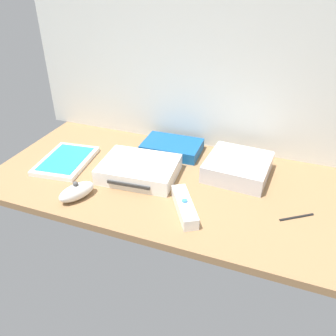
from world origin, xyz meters
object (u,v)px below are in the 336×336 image
object	(u,v)px
network_router	(172,147)
remote_wand	(184,206)
game_case	(66,161)
game_console	(139,169)
remote_nunchuk	(77,192)
stylus_pen	(297,216)
mini_computer	(238,167)

from	to	relation	value
network_router	remote_wand	xyz separation A→B (cm)	(13.31, -27.27, -0.19)
game_case	network_router	world-z (taller)	network_router
game_console	remote_nunchuk	world-z (taller)	remote_nunchuk
game_case	network_router	size ratio (longest dim) A/B	1.12
remote_nunchuk	stylus_pen	distance (cm)	54.88
mini_computer	stylus_pen	xyz separation A→B (cm)	(17.17, -13.92, -2.29)
network_router	remote_wand	bearing A→B (deg)	-65.65
game_case	stylus_pen	size ratio (longest dim) A/B	2.28
game_case	stylus_pen	bearing A→B (deg)	-8.80
mini_computer	game_case	world-z (taller)	mini_computer
game_case	game_console	bearing A→B (deg)	-3.98
game_case	remote_nunchuk	xyz separation A→B (cm)	(13.32, -14.14, 1.28)
game_console	remote_wand	world-z (taller)	game_console
game_case	remote_wand	distance (cm)	42.01
game_console	mini_computer	distance (cm)	27.92
mini_computer	network_router	bearing A→B (deg)	164.72
game_case	remote_nunchuk	bearing A→B (deg)	-53.63
remote_wand	stylus_pen	world-z (taller)	remote_wand
game_console	stylus_pen	size ratio (longest dim) A/B	2.47
mini_computer	game_case	bearing A→B (deg)	-166.72
mini_computer	network_router	size ratio (longest dim) A/B	0.98
game_case	network_router	bearing A→B (deg)	25.85
network_router	stylus_pen	bearing A→B (deg)	-28.61
game_console	remote_wand	distance (cm)	20.20
mini_computer	remote_nunchuk	distance (cm)	44.63
network_router	remote_nunchuk	size ratio (longest dim) A/B	1.68
stylus_pen	game_console	bearing A→B (deg)	175.46
network_router	game_console	bearing A→B (deg)	-104.55
game_console	network_router	world-z (taller)	game_console
game_case	remote_wand	bearing A→B (deg)	-20.00
game_console	mini_computer	bearing A→B (deg)	17.49
remote_nunchuk	stylus_pen	world-z (taller)	remote_nunchuk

